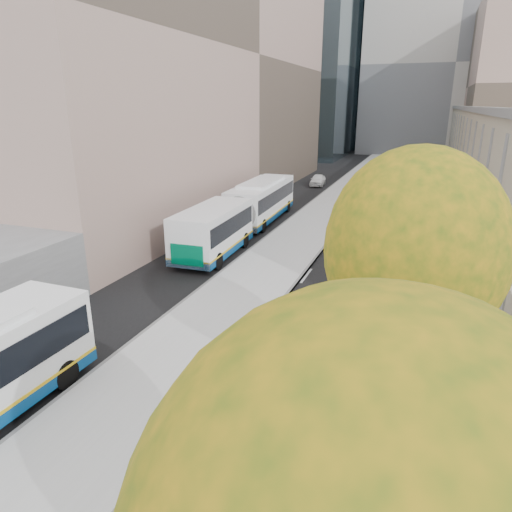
% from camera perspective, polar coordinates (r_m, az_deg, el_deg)
% --- Properties ---
extents(bus_platform, '(4.25, 150.00, 0.15)m').
position_cam_1_polar(bus_platform, '(34.63, 7.31, 4.19)').
color(bus_platform, '#B8B8B8').
rests_on(bus_platform, ground).
extents(sidewalk, '(4.75, 150.00, 0.08)m').
position_cam_1_polar(sidewalk, '(33.81, 20.61, 2.74)').
color(sidewalk, gray).
rests_on(sidewalk, ground).
extents(building_midrise, '(24.00, 46.00, 25.00)m').
position_cam_1_polar(building_midrise, '(46.93, -14.65, 22.75)').
color(building_midrise, tan).
rests_on(building_midrise, ground).
extents(building_far_block, '(30.00, 18.00, 30.00)m').
position_cam_1_polar(building_far_block, '(94.00, 23.51, 20.95)').
color(building_far_block, '#A7A19A').
rests_on(building_far_block, ground).
extents(bus_shelter, '(1.90, 4.40, 2.53)m').
position_cam_1_polar(bus_shelter, '(10.92, 28.59, -19.32)').
color(bus_shelter, '#383A3F').
rests_on(bus_shelter, sidewalk).
extents(tree_c, '(4.20, 4.20, 7.28)m').
position_cam_1_polar(tree_c, '(11.21, 19.21, 0.65)').
color(tree_c, '#302416').
rests_on(tree_c, sidewalk).
extents(bus_far, '(3.14, 17.42, 2.89)m').
position_cam_1_polar(bus_far, '(31.32, -1.49, 5.65)').
color(bus_far, white).
rests_on(bus_far, ground).
extents(distant_car, '(1.71, 3.67, 1.22)m').
position_cam_1_polar(distant_car, '(51.38, 7.73, 9.40)').
color(distant_car, silver).
rests_on(distant_car, ground).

